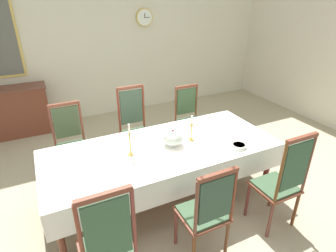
% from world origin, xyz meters
% --- Properties ---
extents(ground, '(7.73, 5.84, 0.04)m').
position_xyz_m(ground, '(0.00, 0.00, -0.02)').
color(ground, tan).
extents(back_wall, '(7.73, 0.08, 3.38)m').
position_xyz_m(back_wall, '(0.00, 2.96, 1.69)').
color(back_wall, beige).
rests_on(back_wall, ground).
extents(dining_table, '(2.77, 1.15, 0.75)m').
position_xyz_m(dining_table, '(0.00, -0.17, 0.69)').
color(dining_table, brown).
rests_on(dining_table, ground).
extents(tablecloth, '(2.79, 1.17, 0.32)m').
position_xyz_m(tablecloth, '(0.00, -0.17, 0.69)').
color(tablecloth, white).
rests_on(tablecloth, dining_table).
extents(chair_south_a, '(0.44, 0.42, 1.23)m').
position_xyz_m(chair_south_a, '(-0.94, -1.15, 0.61)').
color(chair_south_a, brown).
rests_on(chair_south_a, ground).
extents(chair_north_a, '(0.44, 0.42, 1.10)m').
position_xyz_m(chair_north_a, '(-0.94, 0.81, 0.57)').
color(chair_north_a, brown).
rests_on(chair_north_a, ground).
extents(chair_south_b, '(0.44, 0.42, 1.10)m').
position_xyz_m(chair_south_b, '(-0.00, -1.14, 0.57)').
color(chair_south_b, brown).
rests_on(chair_south_b, ground).
extents(chair_north_b, '(0.44, 0.42, 1.20)m').
position_xyz_m(chair_north_b, '(-0.00, 0.82, 0.61)').
color(chair_north_b, brown).
rests_on(chair_north_b, ground).
extents(chair_south_c, '(0.44, 0.42, 1.21)m').
position_xyz_m(chair_south_c, '(0.95, -1.15, 0.61)').
color(chair_south_c, brown).
rests_on(chair_south_c, ground).
extents(chair_north_c, '(0.44, 0.42, 1.08)m').
position_xyz_m(chair_north_c, '(0.95, 0.81, 0.57)').
color(chair_north_c, maroon).
rests_on(chair_north_c, ground).
extents(soup_tureen, '(0.25, 0.25, 0.20)m').
position_xyz_m(soup_tureen, '(0.14, -0.17, 0.86)').
color(soup_tureen, white).
rests_on(soup_tureen, tablecloth).
extents(candlestick_west, '(0.07, 0.07, 0.39)m').
position_xyz_m(candlestick_west, '(-0.40, -0.17, 0.92)').
color(candlestick_west, gold).
rests_on(candlestick_west, tablecloth).
extents(candlestick_east, '(0.07, 0.07, 0.33)m').
position_xyz_m(candlestick_east, '(0.40, -0.17, 0.89)').
color(candlestick_east, gold).
rests_on(candlestick_east, tablecloth).
extents(bowl_near_left, '(0.17, 0.17, 0.04)m').
position_xyz_m(bowl_near_left, '(0.82, -0.57, 0.78)').
color(bowl_near_left, white).
rests_on(bowl_near_left, tablecloth).
extents(bowl_near_right, '(0.17, 0.17, 0.03)m').
position_xyz_m(bowl_near_right, '(0.65, 0.24, 0.78)').
color(bowl_near_right, white).
rests_on(bowl_near_right, tablecloth).
extents(spoon_primary, '(0.04, 0.18, 0.01)m').
position_xyz_m(spoon_primary, '(0.94, -0.54, 0.76)').
color(spoon_primary, gold).
rests_on(spoon_primary, tablecloth).
extents(spoon_secondary, '(0.03, 0.18, 0.01)m').
position_xyz_m(spoon_secondary, '(0.77, 0.27, 0.76)').
color(spoon_secondary, gold).
rests_on(spoon_secondary, tablecloth).
extents(sideboard, '(1.44, 0.48, 0.90)m').
position_xyz_m(sideboard, '(-1.80, 2.64, 0.45)').
color(sideboard, brown).
rests_on(sideboard, ground).
extents(mounted_clock, '(0.35, 0.06, 0.35)m').
position_xyz_m(mounted_clock, '(1.02, 2.89, 1.96)').
color(mounted_clock, '#D1B251').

